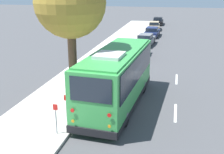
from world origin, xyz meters
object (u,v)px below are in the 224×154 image
at_px(sign_post_far, 66,108).
at_px(parked_sedan_tan, 154,26).
at_px(sign_post_near, 56,119).
at_px(shuttle_bus, 117,75).
at_px(parked_sedan_black, 158,21).
at_px(parked_sedan_gray, 145,40).
at_px(parked_sedan_navy, 152,32).
at_px(parked_sedan_blue, 137,51).

bearing_deg(sign_post_far, parked_sedan_tan, -2.76).
height_order(sign_post_near, sign_post_far, sign_post_near).
bearing_deg(shuttle_bus, parked_sedan_black, 4.30).
bearing_deg(parked_sedan_gray, shuttle_bus, -174.06).
bearing_deg(parked_sedan_gray, sign_post_near, -179.47).
distance_m(sign_post_near, sign_post_far, 1.27).
bearing_deg(sign_post_near, parked_sedan_navy, -3.73).
height_order(shuttle_bus, sign_post_far, shuttle_bus).
height_order(parked_sedan_blue, parked_sedan_gray, parked_sedan_gray).
xyz_separation_m(parked_sedan_gray, sign_post_far, (-20.72, 1.61, 0.27)).
relative_size(parked_sedan_blue, parked_sedan_black, 1.05).
relative_size(parked_sedan_gray, parked_sedan_black, 1.05).
bearing_deg(parked_sedan_navy, shuttle_bus, -177.31).
height_order(parked_sedan_gray, sign_post_near, sign_post_near).
distance_m(parked_sedan_black, sign_post_near, 40.72).
distance_m(parked_sedan_black, sign_post_far, 39.44).
distance_m(parked_sedan_blue, parked_sedan_black, 24.77).
distance_m(shuttle_bus, sign_post_far, 3.59).
xyz_separation_m(shuttle_bus, parked_sedan_gray, (17.89, 0.38, -1.24)).
bearing_deg(sign_post_near, sign_post_far, 0.00).
bearing_deg(parked_sedan_tan, shuttle_bus, 177.14).
bearing_deg(shuttle_bus, parked_sedan_navy, 4.28).
relative_size(parked_sedan_blue, parked_sedan_gray, 1.00).
xyz_separation_m(parked_sedan_tan, parked_sedan_black, (6.34, -0.15, -0.01)).
bearing_deg(shuttle_bus, parked_sedan_tan, 4.65).
distance_m(parked_sedan_gray, parked_sedan_black, 18.68).
bearing_deg(sign_post_far, parked_sedan_gray, -4.44).
bearing_deg(parked_sedan_blue, parked_sedan_tan, 4.57).
distance_m(parked_sedan_tan, parked_sedan_black, 6.34).
distance_m(shuttle_bus, parked_sedan_black, 36.60).
bearing_deg(parked_sedan_navy, sign_post_far, 178.41).
height_order(parked_sedan_black, sign_post_far, sign_post_far).
bearing_deg(parked_sedan_navy, parked_sedan_blue, -179.27).
xyz_separation_m(shuttle_bus, parked_sedan_navy, (24.01, 0.16, -1.27)).
distance_m(parked_sedan_navy, sign_post_far, 26.91).
xyz_separation_m(parked_sedan_gray, parked_sedan_navy, (6.12, -0.22, -0.02)).
relative_size(sign_post_near, sign_post_far, 1.04).
bearing_deg(parked_sedan_gray, sign_post_far, -179.73).
relative_size(parked_sedan_tan, parked_sedan_black, 1.00).
distance_m(parked_sedan_navy, parked_sedan_tan, 6.23).
distance_m(parked_sedan_navy, sign_post_near, 28.18).
relative_size(shuttle_bus, parked_sedan_black, 1.98).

